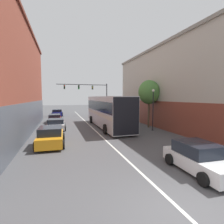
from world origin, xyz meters
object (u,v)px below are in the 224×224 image
at_px(hatchback_foreground, 199,158).
at_px(street_tree_near, 149,92).
at_px(parked_car_left_near, 55,118).
at_px(parked_car_left_distant, 57,113).
at_px(bus, 107,110).
at_px(parked_car_left_mid, 51,137).
at_px(parked_car_left_far, 56,124).
at_px(street_lamp, 153,108).
at_px(traffic_signal_gantry, 90,91).

bearing_deg(hatchback_foreground, street_tree_near, -15.51).
xyz_separation_m(parked_car_left_near, parked_car_left_distant, (0.22, 9.50, 0.04)).
distance_m(bus, parked_car_left_distant, 16.73).
distance_m(parked_car_left_mid, parked_car_left_far, 6.78).
height_order(bus, parked_car_left_distant, bus).
bearing_deg(street_tree_near, hatchback_foreground, -107.36).
xyz_separation_m(hatchback_foreground, street_lamp, (3.29, 10.26, 1.85)).
relative_size(bus, parked_car_left_far, 3.27).
height_order(hatchback_foreground, traffic_signal_gantry, traffic_signal_gantry).
distance_m(parked_car_left_near, parked_car_left_mid, 12.75).
distance_m(traffic_signal_gantry, street_tree_near, 16.53).
relative_size(bus, parked_car_left_near, 2.89).
distance_m(hatchback_foreground, parked_car_left_near, 21.09).
xyz_separation_m(bus, hatchback_foreground, (0.96, -13.79, -1.44)).
height_order(traffic_signal_gantry, street_lamp, traffic_signal_gantry).
bearing_deg(hatchback_foreground, parked_car_left_distant, 15.38).
height_order(bus, street_lamp, street_lamp).
height_order(bus, traffic_signal_gantry, traffic_signal_gantry).
bearing_deg(parked_car_left_distant, traffic_signal_gantry, -100.98).
distance_m(bus, hatchback_foreground, 13.90).
distance_m(parked_car_left_mid, parked_car_left_distant, 22.26).
distance_m(hatchback_foreground, parked_car_left_far, 15.48).
height_order(parked_car_left_mid, parked_car_left_distant, parked_car_left_mid).
bearing_deg(parked_car_left_near, street_tree_near, -125.35).
bearing_deg(hatchback_foreground, parked_car_left_far, 28.70).
xyz_separation_m(bus, street_tree_near, (4.75, -1.69, 2.15)).
height_order(parked_car_left_far, street_lamp, street_lamp).
xyz_separation_m(parked_car_left_mid, parked_car_left_distant, (0.20, 22.26, -0.06)).
relative_size(parked_car_left_far, street_tree_near, 0.68).
bearing_deg(bus, parked_car_left_near, 45.99).
relative_size(bus, parked_car_left_distant, 2.89).
distance_m(parked_car_left_near, street_tree_near, 13.96).
height_order(hatchback_foreground, parked_car_left_near, hatchback_foreground).
bearing_deg(parked_car_left_near, street_lamp, -132.58).
bearing_deg(parked_car_left_near, hatchback_foreground, -160.35).
xyz_separation_m(hatchback_foreground, parked_car_left_mid, (-7.25, 7.04, 0.02)).
bearing_deg(traffic_signal_gantry, parked_car_left_far, -114.25).
bearing_deg(parked_car_left_far, parked_car_left_mid, 177.95).
xyz_separation_m(parked_car_left_distant, traffic_signal_gantry, (6.47, -1.26, 4.24)).
height_order(bus, hatchback_foreground, bus).
xyz_separation_m(parked_car_left_far, street_lamp, (10.29, -3.56, 1.92)).
bearing_deg(traffic_signal_gantry, street_tree_near, -74.66).
relative_size(parked_car_left_far, traffic_signal_gantry, 0.39).
distance_m(parked_car_left_distant, street_tree_near, 20.65).
relative_size(parked_car_left_near, parked_car_left_distant, 1.00).
xyz_separation_m(hatchback_foreground, traffic_signal_gantry, (-0.59, 28.04, 4.21)).
relative_size(parked_car_left_distant, street_lamp, 0.96).
bearing_deg(traffic_signal_gantry, bus, -91.51).
xyz_separation_m(parked_car_left_near, street_lamp, (10.57, -9.54, 1.93)).
distance_m(parked_car_left_near, parked_car_left_far, 5.99).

